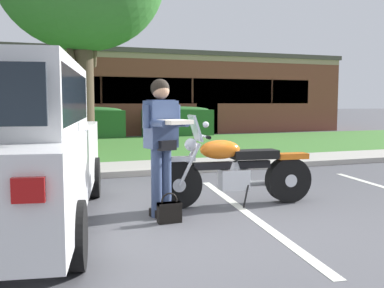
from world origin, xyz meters
name	(u,v)px	position (x,y,z in m)	size (l,w,h in m)	color
ground_plane	(217,221)	(0.00, 0.00, 0.00)	(140.00, 140.00, 0.00)	#4C4C51
curb_strip	(147,172)	(0.00, 3.50, 0.06)	(60.00, 0.20, 0.12)	#ADA89E
concrete_walk	(137,167)	(0.00, 4.35, 0.04)	(60.00, 1.50, 0.08)	#ADA89E
grass_lawn	(106,148)	(0.00, 8.67, 0.03)	(60.00, 7.14, 0.06)	#3D752D
stall_stripe_0	(9,236)	(-2.33, 0.20, 0.00)	(0.12, 4.40, 0.01)	silver
stall_stripe_1	(248,213)	(0.51, 0.20, 0.00)	(0.12, 4.40, 0.01)	silver
motorcycle	(241,170)	(0.63, 0.67, 0.49)	(2.24, 0.82, 1.26)	black
rider_person	(162,136)	(-0.56, 0.43, 1.01)	(0.55, 0.65, 1.70)	black
handbag	(169,211)	(-0.56, 0.13, 0.14)	(0.28, 0.13, 0.36)	black
parked_suv_adjacent	(0,144)	(-2.40, 0.53, 0.96)	(2.72, 5.08, 1.86)	white
hedge_left	(88,122)	(-0.10, 12.29, 0.65)	(2.69, 0.90, 1.24)	#286028
hedge_center_left	(178,121)	(3.48, 12.29, 0.65)	(2.81, 0.90, 1.24)	#286028
brick_building	(86,94)	(0.57, 18.78, 1.83)	(23.39, 10.90, 3.66)	brown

